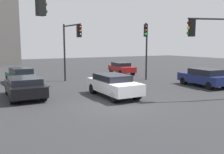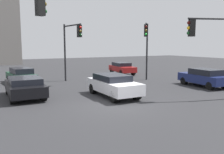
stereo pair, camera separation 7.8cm
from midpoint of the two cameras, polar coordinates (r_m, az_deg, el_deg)
name	(u,v)px [view 1 (the left image)]	position (r m, az deg, el deg)	size (l,w,h in m)	color
ground_plane	(114,105)	(13.54, 0.32, -6.76)	(96.44, 96.44, 0.00)	#2D2D30
traffic_light_1	(216,40)	(15.93, 23.20, 8.16)	(3.25, 1.43, 5.21)	black
traffic_light_2	(71,40)	(21.53, -9.72, 8.54)	(0.59, 3.28, 5.24)	black
traffic_light_3	(146,40)	(21.88, 8.00, 8.71)	(2.32, 2.82, 5.36)	black
car_0	(121,68)	(28.02, 2.18, 2.20)	(2.17, 4.39, 1.33)	maroon
car_1	(204,77)	(20.93, 20.82, -0.02)	(2.19, 4.36, 1.44)	navy
car_2	(25,87)	(16.41, -20.10, -2.13)	(2.17, 4.59, 1.32)	black
car_3	(21,75)	(22.62, -20.89, 0.40)	(2.15, 4.25, 1.37)	#19472D
car_4	(113,85)	(15.77, 0.17, -1.80)	(1.97, 4.48, 1.44)	silver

